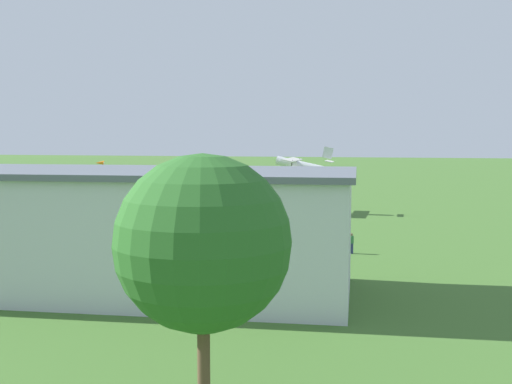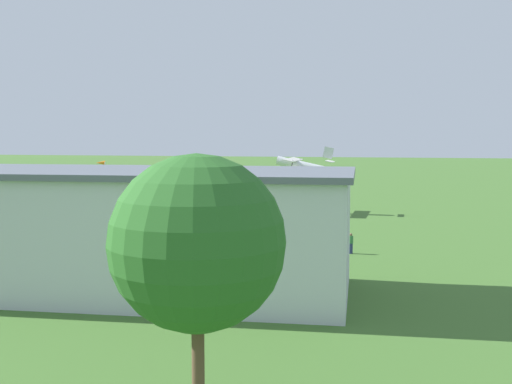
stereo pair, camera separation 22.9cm
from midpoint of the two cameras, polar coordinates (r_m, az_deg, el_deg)
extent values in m
plane|color=#3D6628|center=(73.28, 2.21, -2.17)|extent=(400.00, 400.00, 0.00)
cube|color=silver|center=(39.26, -13.57, -3.57)|extent=(29.61, 11.87, 6.93)
cube|color=slate|center=(38.88, -13.68, 1.74)|extent=(30.24, 12.50, 0.35)
cube|color=#384251|center=(44.20, -10.93, -3.37)|extent=(10.00, 0.66, 5.68)
cylinder|color=silver|center=(76.16, 4.25, 2.31)|extent=(6.92, 1.33, 2.44)
cone|color=black|center=(76.91, 1.55, 1.78)|extent=(0.87, 0.78, 0.87)
cube|color=silver|center=(76.31, 3.68, 2.08)|extent=(1.55, 7.34, 0.38)
cube|color=silver|center=(76.38, 3.21, 2.91)|extent=(1.55, 7.34, 0.38)
cube|color=silver|center=(75.66, 6.37, 3.52)|extent=(1.35, 0.15, 1.50)
cube|color=silver|center=(75.67, 6.52, 2.75)|extent=(1.00, 2.63, 0.26)
cylinder|color=black|center=(77.24, 4.07, 1.31)|extent=(0.64, 0.16, 0.64)
cylinder|color=black|center=(75.37, 3.82, 1.22)|extent=(0.64, 0.16, 0.64)
cylinder|color=#332D28|center=(78.63, 3.76, 2.57)|extent=(0.33, 0.09, 1.21)
cylinder|color=#332D28|center=(74.05, 3.11, 2.41)|extent=(0.33, 0.09, 1.21)
cylinder|color=navy|center=(50.76, 8.40, -5.02)|extent=(0.44, 0.44, 0.82)
cylinder|color=#33723F|center=(50.64, 8.41, -4.24)|extent=(0.53, 0.53, 0.58)
sphere|color=brown|center=(50.58, 8.42, -3.79)|extent=(0.22, 0.22, 0.22)
cylinder|color=#B23333|center=(59.43, -21.69, -3.81)|extent=(0.40, 0.40, 0.89)
cylinder|color=navy|center=(59.32, -21.71, -3.09)|extent=(0.48, 0.48, 0.63)
sphere|color=brown|center=(59.26, -21.72, -2.68)|extent=(0.24, 0.24, 0.24)
cylinder|color=#B23333|center=(58.08, -20.04, -4.01)|extent=(0.42, 0.42, 0.78)
cylinder|color=#72338C|center=(57.98, -20.06, -3.36)|extent=(0.50, 0.50, 0.55)
sphere|color=beige|center=(57.93, -20.07, -2.98)|extent=(0.21, 0.21, 0.21)
cylinder|color=#3F3F47|center=(49.74, 2.76, -5.15)|extent=(0.40, 0.40, 0.87)
cylinder|color=#33723F|center=(49.61, 2.76, -4.31)|extent=(0.48, 0.48, 0.61)
sphere|color=#9E704C|center=(49.54, 2.77, -3.83)|extent=(0.23, 0.23, 0.23)
cylinder|color=#33723F|center=(55.68, -21.85, -4.42)|extent=(0.45, 0.45, 0.85)
cylinder|color=navy|center=(55.57, -21.87, -3.68)|extent=(0.53, 0.53, 0.60)
sphere|color=#D8AD84|center=(55.51, -21.89, -3.25)|extent=(0.23, 0.23, 0.23)
cylinder|color=brown|center=(19.17, -5.05, -16.09)|extent=(0.37, 0.37, 4.73)
sphere|color=#286023|center=(18.13, -5.15, -4.56)|extent=(5.08, 5.08, 5.08)
cylinder|color=silver|center=(95.52, -13.51, 1.02)|extent=(0.12, 0.12, 5.42)
cone|color=orange|center=(95.68, -13.92, 2.55)|extent=(1.43, 1.16, 0.60)
camera|label=1|loc=(0.11, -90.11, -0.01)|focal=44.63mm
camera|label=2|loc=(0.11, 89.89, 0.01)|focal=44.63mm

